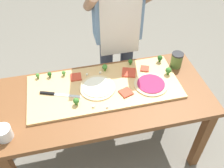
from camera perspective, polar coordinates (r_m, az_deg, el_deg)
The scene contains 25 objects.
ground_plane at distance 2.51m, azimuth -1.28°, elevation -14.60°, with size 8.00×8.00×0.00m, color #6B665B.
prep_table at distance 1.98m, azimuth -1.58°, elevation -4.67°, with size 1.61×0.74×0.77m.
cutting_board at distance 1.94m, azimuth -1.77°, elevation -0.64°, with size 1.17×0.50×0.02m, color tan.
chefs_knife at distance 1.92m, azimuth -12.95°, elevation -2.24°, with size 0.30×0.13×0.02m.
pizza_whole_beet_magenta at distance 1.96m, azimuth 8.84°, elevation -0.03°, with size 0.26×0.26×0.02m.
pizza_whole_white_garlic at distance 1.92m, azimuth -3.32°, elevation -0.78°, with size 0.27×0.27×0.02m.
pizza_slice_far_right at distance 2.05m, azimuth 3.85°, elevation 2.64°, with size 0.11×0.11×0.01m, color #BC3D28.
pizza_slice_far_left at distance 2.10m, azimuth 7.46°, elevation 3.50°, with size 0.07×0.07×0.01m, color #BC3D28.
pizza_slice_center at distance 2.02m, azimuth -8.23°, elevation 1.60°, with size 0.09×0.09×0.01m, color #BC3D28.
pizza_slice_near_right at distance 1.88m, azimuth 3.20°, elevation -1.92°, with size 0.09×0.09×0.01m, color #BC3D28.
broccoli_floret_center_left at distance 2.05m, azimuth -1.66°, elevation 3.87°, with size 0.04×0.04×0.06m.
broccoli_floret_front_right at distance 1.80m, azimuth -8.15°, elevation -3.87°, with size 0.04×0.04×0.06m.
broccoli_floret_back_right at distance 2.17m, azimuth 10.85°, elevation 5.80°, with size 0.04×0.04×0.06m.
broccoli_floret_front_left at distance 2.05m, azimuth -14.02°, elevation 2.19°, with size 0.03×0.03×0.05m.
broccoli_floret_center_right at distance 2.04m, azimuth -10.93°, elevation 2.50°, with size 0.03×0.03×0.04m.
broccoli_floret_front_mid at distance 2.06m, azimuth 12.71°, elevation 3.01°, with size 0.05×0.05×0.06m.
broccoli_floret_back_left at distance 2.11m, azimuth 4.22°, elevation 5.11°, with size 0.04×0.04×0.05m.
broccoli_floret_back_mid at distance 2.07m, azimuth -16.57°, elevation 1.88°, with size 0.03×0.03×0.04m.
cheese_crumble_a at distance 1.78m, azimuth -1.09°, elevation -5.26°, with size 0.01×0.01×0.01m, color white.
cheese_crumble_b at distance 2.04m, azimuth -2.70°, elevation 2.57°, with size 0.02×0.02×0.02m, color silver.
cheese_crumble_c at distance 1.79m, azimuth -4.24°, elevation -5.12°, with size 0.02×0.02×0.02m, color silver.
cheese_crumble_d at distance 2.03m, azimuth -5.72°, elevation 2.16°, with size 0.01×0.01×0.01m, color silver.
flour_cup at distance 1.77m, azimuth -23.39°, elevation -10.31°, with size 0.11×0.11×0.09m.
sauce_jar at distance 2.17m, azimuth 14.51°, elevation 5.31°, with size 0.10×0.10×0.13m.
cook_center at distance 2.21m, azimuth 1.24°, elevation 12.85°, with size 0.54×0.39×1.67m.
Camera 1 is at (-0.24, -1.28, 2.15)m, focal length 40.18 mm.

